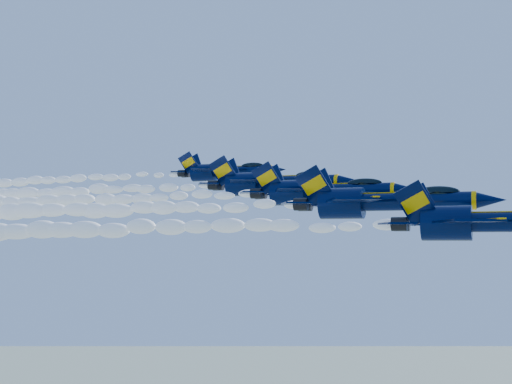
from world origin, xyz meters
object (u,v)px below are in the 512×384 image
(jet_lead, at_px, (495,221))
(jet_third, at_px, (322,191))
(jet_fourth, at_px, (273,182))
(jet_fifth, at_px, (225,171))
(jet_second, at_px, (383,201))

(jet_lead, xyz_separation_m, jet_third, (-19.20, 19.81, 4.13))
(jet_fourth, height_order, jet_fifth, jet_fifth)
(jet_lead, bearing_deg, jet_second, 137.51)
(jet_second, height_order, jet_third, jet_third)
(jet_fifth, bearing_deg, jet_lead, -44.18)
(jet_lead, distance_m, jet_fourth, 39.96)
(jet_lead, distance_m, jet_third, 27.90)
(jet_fourth, bearing_deg, jet_lead, -45.14)
(jet_lead, height_order, jet_second, jet_second)
(jet_second, distance_m, jet_fourth, 25.63)
(jet_lead, height_order, jet_fourth, jet_fourth)
(jet_third, xyz_separation_m, jet_fifth, (-19.31, 17.62, 4.49))
(jet_fourth, bearing_deg, jet_third, -43.42)
(jet_third, xyz_separation_m, jet_fourth, (-8.67, 8.20, 1.82))
(jet_second, relative_size, jet_third, 1.04)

